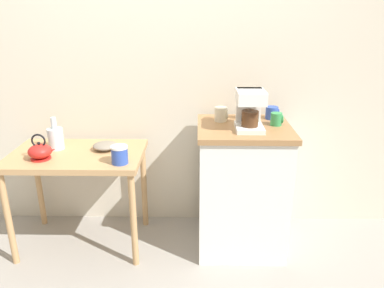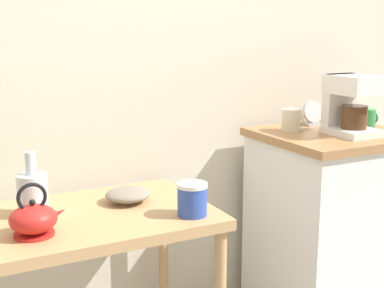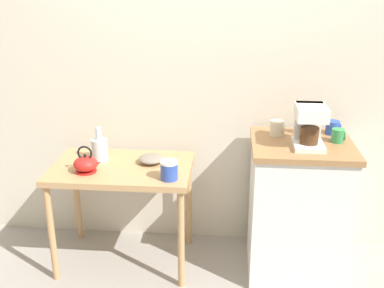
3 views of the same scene
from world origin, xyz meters
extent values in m
cube|color=beige|center=(0.10, 0.37, 1.40)|extent=(4.40, 0.10, 2.80)
cube|color=tan|center=(-0.56, -0.05, 0.71)|extent=(0.92, 0.59, 0.04)
cylinder|color=tan|center=(-0.14, 0.21, 0.34)|extent=(0.04, 0.04, 0.69)
cube|color=white|center=(0.60, -0.03, 0.45)|extent=(0.60, 0.55, 0.89)
cube|color=#9E7044|center=(0.60, -0.03, 0.91)|extent=(0.63, 0.58, 0.04)
cylinder|color=gray|center=(-0.37, 0.02, 0.73)|extent=(0.08, 0.08, 0.01)
ellipsoid|color=gray|center=(-0.37, 0.02, 0.76)|extent=(0.17, 0.17, 0.05)
cylinder|color=red|center=(-0.76, -0.17, 0.73)|extent=(0.13, 0.13, 0.01)
ellipsoid|color=red|center=(-0.76, -0.17, 0.78)|extent=(0.15, 0.15, 0.09)
cone|color=red|center=(-0.69, -0.17, 0.79)|extent=(0.08, 0.03, 0.06)
sphere|color=black|center=(-0.76, -0.17, 0.84)|extent=(0.02, 0.02, 0.02)
torus|color=black|center=(-0.76, -0.17, 0.86)|extent=(0.10, 0.01, 0.10)
cylinder|color=silver|center=(-0.73, 0.03, 0.80)|extent=(0.11, 0.11, 0.15)
cylinder|color=silver|center=(-0.73, 0.03, 0.92)|extent=(0.04, 0.04, 0.08)
cylinder|color=#2D4CAD|center=(-0.22, -0.23, 0.78)|extent=(0.11, 0.11, 0.11)
cylinder|color=white|center=(-0.22, -0.23, 0.84)|extent=(0.11, 0.11, 0.01)
cube|color=white|center=(0.62, -0.12, 0.94)|extent=(0.18, 0.22, 0.03)
cube|color=white|center=(0.62, -0.04, 1.06)|extent=(0.16, 0.05, 0.26)
cube|color=white|center=(0.62, -0.12, 1.15)|extent=(0.18, 0.22, 0.08)
cylinder|color=#4C2D19|center=(0.62, -0.13, 1.01)|extent=(0.11, 0.11, 0.10)
cylinder|color=beige|center=(0.44, 0.08, 0.98)|extent=(0.09, 0.09, 0.10)
torus|color=beige|center=(0.49, 0.08, 0.98)|extent=(0.01, 0.07, 0.07)
cylinder|color=#2D4CAD|center=(0.81, 0.14, 0.97)|extent=(0.09, 0.09, 0.09)
torus|color=#2D4CAD|center=(0.86, 0.14, 0.97)|extent=(0.01, 0.06, 0.06)
cylinder|color=#338C4C|center=(0.81, -0.01, 0.97)|extent=(0.08, 0.08, 0.09)
torus|color=#338C4C|center=(0.85, -0.01, 0.97)|extent=(0.01, 0.06, 0.06)
cube|color=#B2B5BA|center=(0.61, 0.14, 0.94)|extent=(0.07, 0.05, 0.02)
cylinder|color=#B2B5BA|center=(0.61, 0.14, 0.99)|extent=(0.11, 0.05, 0.11)
cylinder|color=black|center=(0.61, 0.14, 0.99)|extent=(0.09, 0.04, 0.09)
camera|label=1|loc=(0.29, -2.45, 1.68)|focal=34.92mm
camera|label=2|loc=(-1.06, -1.86, 1.39)|focal=50.61mm
camera|label=3|loc=(0.14, -2.76, 1.92)|focal=42.69mm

